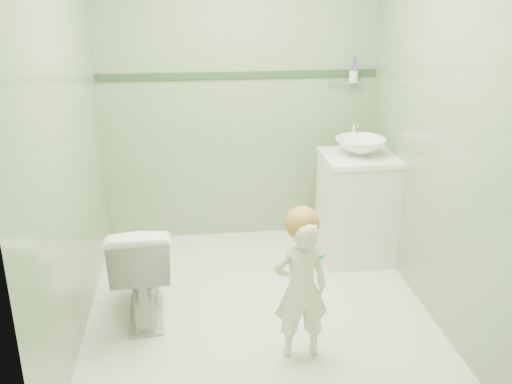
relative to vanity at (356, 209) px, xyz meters
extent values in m
plane|color=silver|center=(-0.84, -0.70, -0.40)|extent=(2.50, 2.50, 0.00)
cube|color=#7DA373|center=(-0.84, 0.55, 0.80)|extent=(2.20, 0.04, 2.40)
cube|color=#7DA373|center=(-0.84, -1.95, 0.80)|extent=(2.20, 0.04, 2.40)
cube|color=#7DA373|center=(-1.94, -0.70, 0.80)|extent=(0.04, 2.50, 2.40)
cube|color=#7DA373|center=(0.26, -0.70, 0.80)|extent=(0.04, 2.50, 2.40)
cube|color=#2A472C|center=(-0.84, 0.54, 0.95)|extent=(2.20, 0.02, 0.05)
cube|color=silver|center=(0.00, 0.00, 0.00)|extent=(0.52, 0.50, 0.80)
cube|color=white|center=(0.00, 0.00, 0.41)|extent=(0.54, 0.52, 0.04)
imported|color=white|center=(0.00, 0.00, 0.49)|extent=(0.37, 0.37, 0.13)
cylinder|color=silver|center=(0.00, 0.20, 0.55)|extent=(0.03, 0.03, 0.18)
cylinder|color=silver|center=(0.00, 0.15, 0.63)|extent=(0.02, 0.12, 0.02)
cylinder|color=silver|center=(0.00, 0.50, 0.88)|extent=(0.26, 0.02, 0.02)
cylinder|color=silver|center=(0.06, 0.48, 0.93)|extent=(0.07, 0.07, 0.09)
cylinder|color=purple|center=(0.06, 0.47, 1.00)|extent=(0.01, 0.01, 0.17)
cylinder|color=#3234C7|center=(0.05, 0.47, 1.00)|extent=(0.01, 0.01, 0.17)
cylinder|color=purple|center=(0.07, 0.47, 1.00)|extent=(0.01, 0.01, 0.17)
cylinder|color=#DF4C42|center=(0.07, 0.48, 1.00)|extent=(0.01, 0.01, 0.17)
imported|color=white|center=(-1.58, -0.64, -0.06)|extent=(0.41, 0.68, 0.68)
imported|color=beige|center=(-0.66, -1.17, 0.02)|extent=(0.31, 0.21, 0.85)
sphere|color=#AB7438|center=(-0.66, -1.15, 0.41)|extent=(0.19, 0.19, 0.19)
cylinder|color=teal|center=(-0.58, -1.30, 0.29)|extent=(0.07, 0.13, 0.06)
cube|color=white|center=(-0.64, -1.25, 0.33)|extent=(0.03, 0.03, 0.02)
camera|label=1|loc=(-1.25, -3.90, 1.64)|focal=39.84mm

